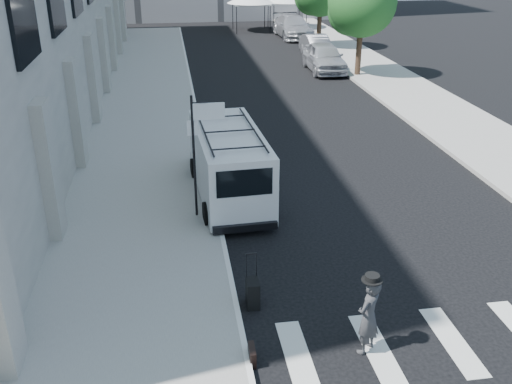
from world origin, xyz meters
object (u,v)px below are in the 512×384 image
object	(u,v)px
cargo_van	(228,162)
parked_car_c	(293,27)
businessman	(368,316)
briefcase	(252,355)
parked_car_a	(324,57)
suitcase	(253,293)
parked_car_b	(317,46)

from	to	relation	value
cargo_van	parked_car_c	xyz separation A→B (m)	(8.31, 29.41, -0.28)
businessman	briefcase	xyz separation A→B (m)	(-2.26, 0.00, -0.64)
cargo_van	parked_car_a	distance (m)	18.64
briefcase	parked_car_a	size ratio (longest dim) A/B	0.09
businessman	parked_car_c	world-z (taller)	parked_car_c
briefcase	suitcase	distance (m)	1.84
parked_car_c	cargo_van	bearing A→B (deg)	-107.66
suitcase	parked_car_a	distance (m)	24.17
briefcase	parked_car_c	bearing A→B (deg)	78.10
briefcase	parked_car_a	xyz separation A→B (m)	(7.97, 24.72, 0.67)
suitcase	parked_car_b	bearing A→B (deg)	73.56
parked_car_a	parked_car_b	xyz separation A→B (m)	(0.73, 4.67, -0.15)
briefcase	parked_car_c	xyz separation A→B (m)	(8.70, 37.10, 0.68)
parked_car_a	businessman	bearing A→B (deg)	-101.47
suitcase	parked_car_c	xyz separation A→B (m)	(8.42, 35.29, 0.52)
parked_car_a	parked_car_b	bearing A→B (deg)	82.62
businessman	parked_car_b	world-z (taller)	businessman
businessman	cargo_van	distance (m)	7.93
parked_car_a	briefcase	bearing A→B (deg)	-106.33
parked_car_c	businessman	bearing A→B (deg)	-101.73
briefcase	parked_car_a	bearing A→B (deg)	73.43
briefcase	parked_car_c	distance (m)	38.12
parked_car_a	parked_car_c	bearing A→B (deg)	88.15
businessman	parked_car_b	bearing A→B (deg)	-143.73
cargo_van	parked_car_b	distance (m)	23.23
suitcase	parked_car_b	distance (m)	28.83
businessman	parked_car_b	size ratio (longest dim) A/B	0.39
businessman	briefcase	size ratio (longest dim) A/B	3.70
businessman	parked_car_c	distance (m)	37.66
parked_car_b	briefcase	bearing A→B (deg)	-108.12
briefcase	parked_car_a	distance (m)	25.98
briefcase	suitcase	xyz separation A→B (m)	(0.28, 1.81, 0.15)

